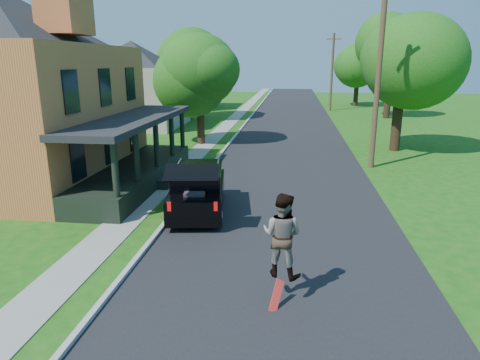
# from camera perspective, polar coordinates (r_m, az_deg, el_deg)

# --- Properties ---
(ground) EXTENTS (140.00, 140.00, 0.00)m
(ground) POSITION_cam_1_polar(r_m,az_deg,el_deg) (13.43, 5.47, -8.63)
(ground) COLOR #115310
(ground) RESTS_ON ground
(street) EXTENTS (8.00, 120.00, 0.02)m
(street) POSITION_cam_1_polar(r_m,az_deg,el_deg) (32.73, 6.55, 5.75)
(street) COLOR black
(street) RESTS_ON ground
(curb) EXTENTS (0.15, 120.00, 0.12)m
(curb) POSITION_cam_1_polar(r_m,az_deg,el_deg) (33.01, -0.53, 5.93)
(curb) COLOR #A7A7A2
(curb) RESTS_ON ground
(sidewalk) EXTENTS (1.30, 120.00, 0.03)m
(sidewalk) POSITION_cam_1_polar(r_m,az_deg,el_deg) (33.25, -3.19, 5.98)
(sidewalk) COLOR gray
(sidewalk) RESTS_ON ground
(front_walk) EXTENTS (6.50, 1.20, 0.03)m
(front_walk) POSITION_cam_1_polar(r_m,az_deg,el_deg) (21.41, -20.30, -0.31)
(front_walk) COLOR gray
(front_walk) RESTS_ON ground
(main_house) EXTENTS (15.56, 15.56, 10.10)m
(main_house) POSITION_cam_1_polar(r_m,az_deg,el_deg) (22.45, -29.20, 12.17)
(main_house) COLOR #D4783E
(main_house) RESTS_ON ground
(neighbor_house_mid) EXTENTS (12.78, 12.78, 8.30)m
(neighbor_house_mid) POSITION_cam_1_polar(r_m,az_deg,el_deg) (38.80, -14.08, 13.13)
(neighbor_house_mid) COLOR #A6A393
(neighbor_house_mid) RESTS_ON ground
(neighbor_house_far) EXTENTS (12.78, 12.78, 8.30)m
(neighbor_house_far) POSITION_cam_1_polar(r_m,az_deg,el_deg) (54.06, -7.93, 13.97)
(neighbor_house_far) COLOR #A6A393
(neighbor_house_far) RESTS_ON ground
(black_suv) EXTENTS (2.48, 5.08, 2.27)m
(black_suv) POSITION_cam_1_polar(r_m,az_deg,el_deg) (16.04, -5.65, -1.28)
(black_suv) COLOR black
(black_suv) RESTS_ON ground
(skateboarder) EXTENTS (1.19, 1.06, 2.02)m
(skateboarder) POSITION_cam_1_polar(r_m,az_deg,el_deg) (10.05, 5.62, -7.30)
(skateboarder) COLOR black
(skateboarder) RESTS_ON ground
(skateboard) EXTENTS (0.35, 0.55, 0.67)m
(skateboard) POSITION_cam_1_polar(r_m,az_deg,el_deg) (10.22, 4.88, -15.25)
(skateboard) COLOR #B7170F
(skateboard) RESTS_ON ground
(tree_left_mid) EXTENTS (5.68, 5.68, 7.79)m
(tree_left_mid) POSITION_cam_1_polar(r_m,az_deg,el_deg) (29.36, -5.47, 14.41)
(tree_left_mid) COLOR black
(tree_left_mid) RESTS_ON ground
(tree_left_far) EXTENTS (7.04, 6.84, 9.06)m
(tree_left_far) POSITION_cam_1_polar(r_m,az_deg,el_deg) (42.83, -7.04, 15.68)
(tree_left_far) COLOR black
(tree_left_far) RESTS_ON ground
(tree_right_near) EXTENTS (7.04, 7.24, 8.92)m
(tree_right_near) POSITION_cam_1_polar(r_m,az_deg,el_deg) (28.72, 20.85, 15.14)
(tree_right_near) COLOR black
(tree_right_near) RESTS_ON ground
(tree_right_mid) EXTENTS (6.79, 6.46, 10.07)m
(tree_right_mid) POSITION_cam_1_polar(r_m,az_deg,el_deg) (45.77, 19.58, 16.38)
(tree_right_mid) COLOR black
(tree_right_mid) RESTS_ON ground
(tree_right_far) EXTENTS (6.61, 6.80, 8.54)m
(tree_right_far) POSITION_cam_1_polar(r_m,az_deg,el_deg) (57.46, 15.47, 15.10)
(tree_right_far) COLOR black
(tree_right_far) RESTS_ON ground
(utility_pole_near) EXTENTS (1.70, 0.55, 9.35)m
(utility_pole_near) POSITION_cam_1_polar(r_m,az_deg,el_deg) (23.46, 17.99, 13.17)
(utility_pole_near) COLOR #3C2E1C
(utility_pole_near) RESTS_ON ground
(utility_pole_far) EXTENTS (1.65, 0.58, 8.57)m
(utility_pole_far) POSITION_cam_1_polar(r_m,az_deg,el_deg) (51.36, 12.16, 13.98)
(utility_pole_far) COLOR #3C2E1C
(utility_pole_far) RESTS_ON ground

